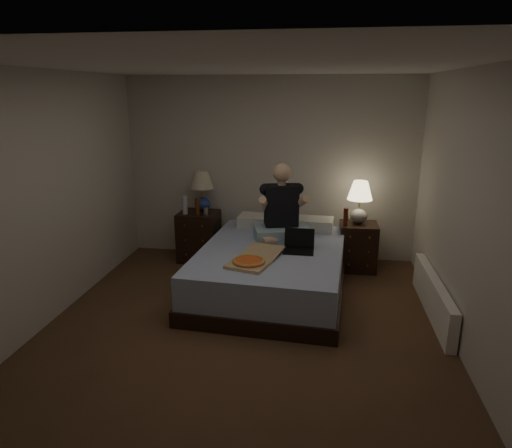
% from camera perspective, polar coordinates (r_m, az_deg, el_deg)
% --- Properties ---
extents(floor, '(4.00, 4.50, 0.00)m').
position_cam_1_polar(floor, '(4.64, -1.63, -13.27)').
color(floor, brown).
rests_on(floor, ground).
extents(ceiling, '(4.00, 4.50, 0.00)m').
position_cam_1_polar(ceiling, '(4.04, -1.93, 19.26)').
color(ceiling, white).
rests_on(ceiling, ground).
extents(wall_back, '(4.00, 0.00, 2.50)m').
position_cam_1_polar(wall_back, '(6.35, 1.76, 6.86)').
color(wall_back, beige).
rests_on(wall_back, ground).
extents(wall_front, '(4.00, 0.00, 2.50)m').
position_cam_1_polar(wall_front, '(2.14, -12.54, -13.27)').
color(wall_front, beige).
rests_on(wall_front, ground).
extents(wall_left, '(0.00, 4.50, 2.50)m').
position_cam_1_polar(wall_left, '(4.92, -25.39, 2.50)').
color(wall_left, beige).
rests_on(wall_left, ground).
extents(wall_right, '(0.00, 4.50, 2.50)m').
position_cam_1_polar(wall_right, '(4.31, 25.43, 0.72)').
color(wall_right, beige).
rests_on(wall_right, ground).
extents(bed, '(1.76, 2.25, 0.54)m').
position_cam_1_polar(bed, '(5.39, 1.95, -5.75)').
color(bed, '#5F76BF').
rests_on(bed, floor).
extents(nightstand_left, '(0.55, 0.50, 0.69)m').
position_cam_1_polar(nightstand_left, '(6.41, -7.13, -1.51)').
color(nightstand_left, black).
rests_on(nightstand_left, floor).
extents(nightstand_right, '(0.48, 0.44, 0.63)m').
position_cam_1_polar(nightstand_right, '(6.18, 12.60, -2.78)').
color(nightstand_right, black).
rests_on(nightstand_right, floor).
extents(lamp_left, '(0.40, 0.40, 0.56)m').
position_cam_1_polar(lamp_left, '(6.34, -6.76, 4.12)').
color(lamp_left, navy).
rests_on(lamp_left, nightstand_left).
extents(lamp_right, '(0.41, 0.41, 0.56)m').
position_cam_1_polar(lamp_right, '(6.04, 12.80, 2.64)').
color(lamp_right, gray).
rests_on(lamp_right, nightstand_right).
extents(water_bottle, '(0.07, 0.07, 0.25)m').
position_cam_1_polar(water_bottle, '(6.23, -8.87, 2.36)').
color(water_bottle, silver).
rests_on(water_bottle, nightstand_left).
extents(soda_can, '(0.07, 0.07, 0.10)m').
position_cam_1_polar(soda_can, '(6.17, -6.31, 1.61)').
color(soda_can, '#A9A9A4').
rests_on(soda_can, nightstand_left).
extents(beer_bottle_left, '(0.06, 0.06, 0.23)m').
position_cam_1_polar(beer_bottle_left, '(6.16, -7.34, 2.17)').
color(beer_bottle_left, '#59290C').
rests_on(beer_bottle_left, nightstand_left).
extents(beer_bottle_right, '(0.06, 0.06, 0.23)m').
position_cam_1_polar(beer_bottle_right, '(5.94, 11.15, 0.87)').
color(beer_bottle_right, '#4F1A0B').
rests_on(beer_bottle_right, nightstand_right).
extents(person, '(0.77, 0.67, 0.93)m').
position_cam_1_polar(person, '(5.50, 3.28, 2.70)').
color(person, black).
rests_on(person, bed).
extents(laptop, '(0.34, 0.28, 0.24)m').
position_cam_1_polar(laptop, '(5.16, 5.37, -2.24)').
color(laptop, black).
rests_on(laptop, bed).
extents(pizza_box, '(0.59, 0.84, 0.08)m').
position_cam_1_polar(pizza_box, '(4.77, -0.90, -4.77)').
color(pizza_box, tan).
rests_on(pizza_box, bed).
extents(radiator, '(0.10, 1.60, 0.40)m').
position_cam_1_polar(radiator, '(5.22, 21.27, -8.48)').
color(radiator, white).
rests_on(radiator, floor).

